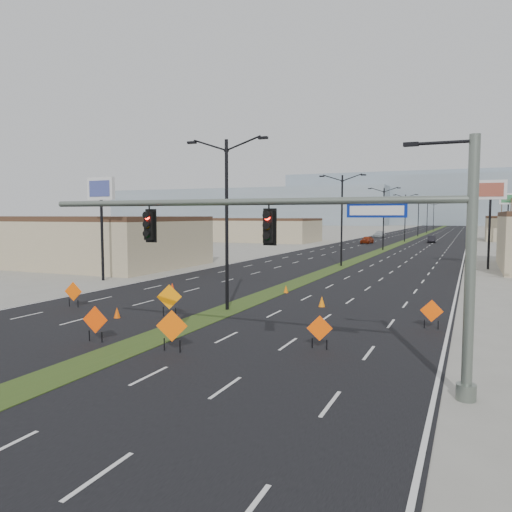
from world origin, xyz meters
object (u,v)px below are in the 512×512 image
at_px(construction_sign_3, 172,327).
at_px(car_mid, 432,239).
at_px(streetlight_1, 342,217).
at_px(construction_sign_5, 432,312).
at_px(streetlight_3, 405,216).
at_px(construction_sign_2, 169,298).
at_px(car_left, 367,240).
at_px(pole_sign_west, 101,197).
at_px(streetlight_0, 227,219).
at_px(construction_sign_0, 73,292).
at_px(cone_3, 172,287).
at_px(cone_0, 117,313).
at_px(construction_sign_1, 95,321).
at_px(streetlight_4, 418,216).
at_px(signal_mast, 320,240).
at_px(car_far, 379,234).
at_px(streetlight_2, 384,217).
at_px(streetlight_6, 434,216).
at_px(pole_sign_east_near, 491,197).
at_px(pole_sign_east_far, 508,202).
at_px(streetlight_5, 427,216).
at_px(construction_sign_4, 320,330).
at_px(cone_2, 286,289).
at_px(cone_1, 322,302).

bearing_deg(construction_sign_3, car_mid, 69.63).
distance_m(streetlight_1, construction_sign_5, 30.95).
relative_size(streetlight_3, construction_sign_2, 5.46).
xyz_separation_m(car_left, pole_sign_west, (-10.08, -65.61, 6.45)).
bearing_deg(construction_sign_3, streetlight_0, 84.41).
relative_size(construction_sign_0, cone_3, 2.68).
distance_m(car_mid, cone_0, 87.23).
bearing_deg(construction_sign_1, streetlight_3, 79.19).
distance_m(streetlight_4, construction_sign_0, 115.33).
height_order(signal_mast, car_far, signal_mast).
bearing_deg(construction_sign_3, construction_sign_2, 106.03).
bearing_deg(streetlight_0, streetlight_2, 90.00).
height_order(streetlight_3, construction_sign_2, streetlight_3).
height_order(streetlight_0, car_mid, streetlight_0).
bearing_deg(streetlight_6, car_left, -93.61).
bearing_deg(car_far, pole_sign_east_near, -66.81).
xyz_separation_m(signal_mast, construction_sign_2, (-10.56, 6.90, -3.71)).
bearing_deg(pole_sign_east_far, streetlight_0, -108.22).
relative_size(car_mid, car_far, 0.81).
bearing_deg(construction_sign_3, streetlight_3, 73.11).
xyz_separation_m(streetlight_5, construction_sign_4, (7.47, -146.18, -4.58)).
xyz_separation_m(construction_sign_1, cone_0, (-2.50, 4.55, -0.64)).
relative_size(signal_mast, construction_sign_0, 10.42).
height_order(car_far, cone_2, car_far).
distance_m(construction_sign_2, construction_sign_4, 9.96).
bearing_deg(streetlight_2, construction_sign_0, -98.77).
bearing_deg(streetlight_6, construction_sign_2, -90.67).
bearing_deg(pole_sign_east_far, streetlight_2, -130.27).
relative_size(construction_sign_0, construction_sign_5, 1.06).
height_order(streetlight_2, construction_sign_0, streetlight_2).
bearing_deg(cone_2, signal_mast, -66.58).
height_order(construction_sign_5, cone_1, construction_sign_5).
xyz_separation_m(car_left, pole_sign_east_near, (20.80, -42.40, 6.81)).
bearing_deg(construction_sign_4, streetlight_6, 72.40).
distance_m(streetlight_2, cone_1, 53.19).
bearing_deg(construction_sign_5, streetlight_2, 102.62).
xyz_separation_m(signal_mast, car_far, (-17.11, 112.94, -4.00)).
xyz_separation_m(streetlight_4, streetlight_6, (0.00, 56.00, 0.00)).
bearing_deg(pole_sign_east_near, streetlight_6, 90.74).
bearing_deg(streetlight_0, car_left, 94.63).
bearing_deg(streetlight_0, cone_3, 143.85).
distance_m(streetlight_6, construction_sign_5, 168.83).
xyz_separation_m(car_left, construction_sign_1, (3.96, -82.54, 0.21)).
xyz_separation_m(streetlight_5, cone_0, (-4.50, -144.45, -5.11)).
bearing_deg(construction_sign_4, construction_sign_5, 35.16).
bearing_deg(cone_1, pole_sign_east_near, 70.30).
distance_m(construction_sign_1, pole_sign_east_far, 95.45).
relative_size(signal_mast, construction_sign_1, 10.07).
bearing_deg(cone_0, construction_sign_0, 161.05).
xyz_separation_m(signal_mast, pole_sign_east_far, (10.98, 93.71, 3.36)).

